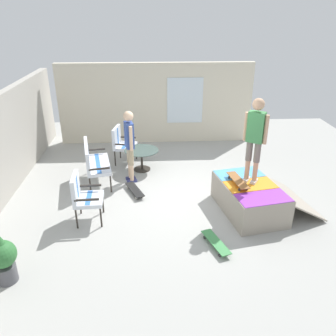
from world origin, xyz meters
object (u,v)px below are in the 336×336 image
(skate_ramp, at_px, (251,198))
(skateboard_by_bench, at_px, (135,190))
(patio_bench, at_px, (93,160))
(skateboard_on_ramp, at_px, (238,180))
(patio_table, at_px, (142,156))
(person_skater, at_px, (255,134))
(patio_chair_by_wall, at_px, (83,194))
(person_watching, at_px, (129,141))
(patio_chair_near_house, at_px, (121,142))
(potted_plant, at_px, (3,257))
(skateboard_spare, at_px, (216,242))

(skate_ramp, height_order, skateboard_by_bench, skate_ramp)
(patio_bench, height_order, skateboard_on_ramp, patio_bench)
(patio_table, relative_size, person_skater, 0.51)
(skate_ramp, xyz_separation_m, patio_table, (2.19, 2.33, 0.09))
(patio_chair_by_wall, relative_size, person_watching, 0.57)
(patio_chair_near_house, bearing_deg, potted_plant, 161.95)
(person_watching, relative_size, skateboard_spare, 2.18)
(patio_bench, height_order, patio_chair_by_wall, same)
(person_skater, bearing_deg, patio_chair_near_house, 48.16)
(patio_table, bearing_deg, patio_chair_by_wall, 154.84)
(patio_chair_by_wall, distance_m, potted_plant, 1.93)
(skateboard_spare, bearing_deg, skate_ramp, -38.51)
(patio_chair_near_house, bearing_deg, patio_bench, 154.58)
(skate_ramp, xyz_separation_m, skateboard_by_bench, (0.90, 2.48, -0.23))
(person_watching, distance_m, skateboard_by_bench, 1.18)
(person_watching, bearing_deg, skateboard_on_ramp, -123.83)
(patio_chair_by_wall, relative_size, skateboard_by_bench, 1.25)
(patio_chair_by_wall, height_order, person_watching, person_watching)
(patio_bench, bearing_deg, person_skater, -111.10)
(skateboard_by_bench, bearing_deg, skateboard_on_ramp, -111.93)
(person_watching, height_order, skateboard_by_bench, person_watching)
(patio_bench, height_order, person_watching, person_watching)
(patio_bench, distance_m, person_skater, 3.88)
(skateboard_on_ramp, bearing_deg, potted_plant, 114.86)
(patio_chair_near_house, height_order, person_skater, person_skater)
(person_skater, xyz_separation_m, skateboard_spare, (-1.31, 0.93, -1.59))
(patio_chair_by_wall, distance_m, person_skater, 3.61)
(patio_chair_near_house, distance_m, person_watching, 1.28)
(patio_chair_near_house, distance_m, person_skater, 4.02)
(skate_ramp, relative_size, patio_chair_by_wall, 2.13)
(patio_bench, relative_size, skateboard_spare, 1.62)
(person_watching, xyz_separation_m, skateboard_on_ramp, (-1.53, -2.29, -0.34))
(person_watching, bearing_deg, patio_table, -22.46)
(potted_plant, bearing_deg, patio_table, -26.97)
(patio_table, bearing_deg, skateboard_spare, -157.48)
(skate_ramp, bearing_deg, skateboard_on_ramp, 85.25)
(patio_table, bearing_deg, skateboard_by_bench, 173.39)
(patio_table, relative_size, skateboard_spare, 1.10)
(skateboard_on_ramp, relative_size, potted_plant, 0.89)
(skate_ramp, distance_m, patio_table, 3.20)
(person_watching, distance_m, skateboard_on_ramp, 2.78)
(patio_chair_by_wall, xyz_separation_m, person_watching, (1.75, -0.86, 0.45))
(patio_chair_near_house, relative_size, potted_plant, 1.11)
(person_skater, xyz_separation_m, skateboard_on_ramp, (-0.11, 0.29, -0.96))
(skateboard_spare, bearing_deg, person_watching, 31.17)
(patio_chair_by_wall, bearing_deg, skate_ramp, -86.78)
(person_skater, xyz_separation_m, skateboard_by_bench, (0.76, 2.47, -1.59))
(person_watching, bearing_deg, skateboard_by_bench, -170.43)
(person_watching, relative_size, person_skater, 1.01)
(skate_ramp, xyz_separation_m, skateboard_on_ramp, (0.03, 0.30, 0.40))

